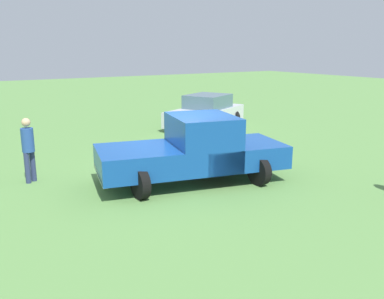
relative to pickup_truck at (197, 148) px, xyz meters
name	(u,v)px	position (x,y,z in m)	size (l,w,h in m)	color
ground_plane	(177,178)	(0.56, 0.27, -0.92)	(80.00, 80.00, 0.00)	#5B8C47
pickup_truck	(197,148)	(0.00, 0.00, 0.00)	(3.05, 5.26, 1.80)	black
sedan_near	(206,112)	(6.51, -4.69, -0.26)	(3.56, 4.66, 1.46)	black
person_visitor	(28,146)	(2.33, 3.80, 0.06)	(0.44, 0.44, 1.74)	navy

